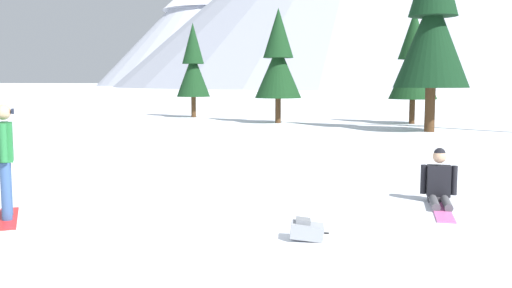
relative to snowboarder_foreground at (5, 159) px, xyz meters
name	(u,v)px	position (x,y,z in m)	size (l,w,h in m)	color
ground_plane	(196,218)	(2.77, 0.94, -0.95)	(800.00, 800.00, 0.00)	white
snowboarder_foreground	(5,159)	(0.00, 0.00, 0.00)	(1.16, 1.34, 1.79)	red
snowboarder_midground	(439,185)	(6.38, 3.27, -0.62)	(0.63, 1.79, 0.96)	#4C4C51
backpack_grey	(307,230)	(4.69, 0.29, -0.82)	(0.55, 0.42, 0.30)	gray
pine_tree_short	(433,21)	(5.87, 18.13, 3.64)	(3.11, 3.11, 8.42)	#472D19
pine_tree_leaning	(278,61)	(-1.58, 21.01, 2.20)	(2.36, 2.36, 5.77)	#472D19
pine_tree_slender	(193,66)	(-7.58, 23.95, 2.04)	(1.96, 1.96, 5.49)	#472D19
pine_tree_tall	(413,62)	(4.93, 22.55, 2.12)	(2.38, 2.38, 5.62)	#472D19
peak_north_spur	(216,21)	(-89.99, 232.64, 27.39)	(103.89, 103.89, 54.24)	#B2B7C6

